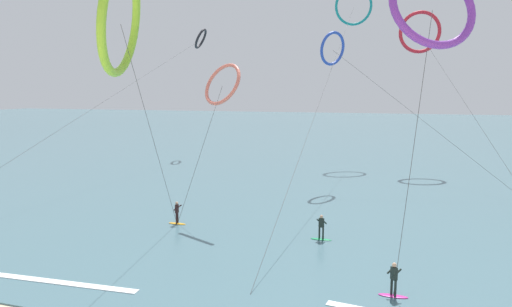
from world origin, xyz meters
name	(u,v)px	position (x,y,z in m)	size (l,w,h in m)	color
sea_water	(365,132)	(0.00, 108.79, 0.04)	(400.00, 200.00, 0.08)	#476B75
surfer_emerald	(321,229)	(4.91, 22.81, 0.82)	(1.40, 0.65, 1.70)	#199351
surfer_amber	(177,214)	(-6.00, 23.16, 0.82)	(1.40, 0.62, 1.70)	orange
surfer_magenta	(394,282)	(9.79, 15.26, 0.82)	(1.40, 0.73, 1.70)	#CC288E
kite_coral	(222,84)	(-3.59, 26.42, 10.45)	(4.46, 4.92, 12.12)	#EA7260
kite_teal	(354,6)	(2.17, 60.81, 21.69)	(5.35, 49.35, 24.41)	teal
kite_charcoal	(200,39)	(-21.19, 60.50, 17.96)	(2.86, 53.65, 19.63)	black
kite_lime	(121,20)	(-3.15, 12.60, 13.32)	(4.28, 13.39, 16.07)	#8CC62D
kite_violet	(433,6)	(11.03, 17.52, 13.99)	(4.95, 4.29, 16.17)	purple
kite_crimson	(420,32)	(11.01, 56.32, 17.28)	(12.38, 19.46, 19.94)	red
kite_cobalt	(333,49)	(2.27, 42.71, 14.34)	(19.83, 6.40, 16.16)	#2647B7
wave_crest_mid	(55,283)	(-6.98, 11.52, 0.06)	(9.50, 0.50, 0.12)	white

